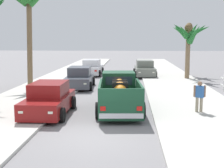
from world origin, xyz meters
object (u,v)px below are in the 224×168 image
Objects in this scene: car_left_mid at (145,69)px; palm_tree_left_mid at (189,33)px; palm_tree_left_fore at (188,35)px; pedestrian at (199,95)px; pickup_truck at (119,95)px; car_right_near at (49,100)px; palm_tree_right_fore at (28,6)px; car_left_near at (80,78)px; car_right_mid at (92,68)px.

palm_tree_left_mid reaches higher than car_left_mid.
palm_tree_left_fore is 13.13m from pedestrian.
pickup_truck reaches higher than car_right_near.
palm_tree_right_fore is at bearing -159.53° from palm_tree_left_fore.
pickup_truck is 16.72m from palm_tree_left_mid.
palm_tree_left_mid reaches higher than car_left_near.
pedestrian reaches higher than car_right_mid.
pickup_truck is 14.35m from car_left_mid.
car_left_near is at bearing 89.13° from car_right_near.
palm_tree_right_fore is (-3.71, -7.46, 5.23)m from car_right_mid.
car_left_near is 0.84× the size of palm_tree_left_mid.
palm_tree_left_mid reaches higher than pickup_truck.
car_right_near is at bearing -66.42° from palm_tree_right_fore.
palm_tree_left_fore reaches higher than car_right_mid.
car_right_mid is 9.75m from palm_tree_left_fore.
palm_tree_left_mid is (9.35, 0.27, 3.39)m from car_right_mid.
pedestrian is (3.83, -0.51, 0.10)m from pickup_truck.
car_right_mid is (-3.28, 14.95, -0.10)m from pickup_truck.
car_right_near is at bearing -176.45° from pedestrian.
palm_tree_right_fore is (-8.86, -6.73, 5.23)m from car_left_mid.
pedestrian is at bearing -65.34° from car_right_mid.
palm_tree_left_mid is 3.23× the size of pedestrian.
pedestrian is (10.81, -8.01, -5.02)m from palm_tree_right_fore.
palm_tree_left_fore is 3.13m from palm_tree_left_mid.
palm_tree_left_mid is at bearing 1.67° from car_right_mid.
palm_tree_left_fore is (8.81, 13.12, 3.17)m from car_right_near.
car_left_mid is (5.05, 7.16, 0.00)m from car_left_near.
palm_tree_right_fore is (-6.99, 7.49, 5.13)m from pickup_truck.
car_right_near is at bearing -90.87° from car_left_near.
car_left_mid is 5.48m from palm_tree_left_mid.
car_right_mid is at bearing -178.33° from palm_tree_left_mid.
pedestrian is (1.95, -14.74, 0.20)m from car_left_mid.
palm_tree_left_mid reaches higher than car_right_mid.
car_right_near is 0.83× the size of palm_tree_left_mid.
palm_tree_left_fore is at bearing -17.64° from car_right_mid.
car_left_near is 12.79m from palm_tree_left_mid.
palm_tree_left_fore is (3.64, -2.07, 3.17)m from car_left_mid.
pedestrian is at bearing 3.55° from car_right_near.
pickup_truck is 0.73× the size of palm_tree_right_fore.
car_right_mid is 2.69× the size of pedestrian.
pickup_truck reaches higher than car_right_mid.
pickup_truck is 3.35× the size of pedestrian.
palm_tree_right_fore reaches higher than palm_tree_left_fore.
pedestrian is at bearing -82.47° from car_left_mid.
pickup_truck is 13.70m from palm_tree_left_fore.
pedestrian is (7.10, -15.47, 0.20)m from car_right_mid.
pedestrian is at bearing -47.28° from car_left_near.
car_left_near is 1.00× the size of car_left_mid.
palm_tree_left_fore is 0.95× the size of palm_tree_left_mid.
pedestrian is at bearing -98.12° from palm_tree_left_mid.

